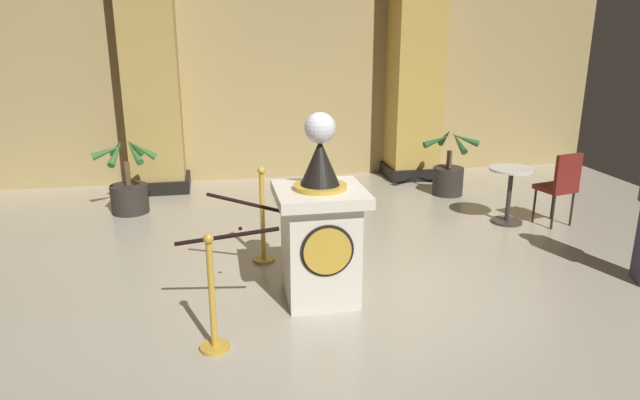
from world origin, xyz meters
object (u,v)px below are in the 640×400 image
potted_palm_left (129,189)px  cafe_table (510,188)px  cafe_chair_red (561,183)px  stanchion_near (263,229)px  stanchion_far (213,311)px  potted_palm_right (448,174)px  pedestal_clock (320,230)px

potted_palm_left → cafe_table: size_ratio=1.44×
cafe_table → cafe_chair_red: 0.62m
stanchion_near → cafe_table: (3.26, 0.68, 0.09)m
stanchion_far → cafe_chair_red: size_ratio=1.02×
stanchion_near → potted_palm_right: size_ratio=1.04×
pedestal_clock → cafe_chair_red: size_ratio=1.84×
pedestal_clock → cafe_chair_red: pedestal_clock is taller
stanchion_far → cafe_table: 4.51m
potted_palm_left → cafe_chair_red: 5.71m
stanchion_near → potted_palm_left: bearing=128.5°
stanchion_far → cafe_chair_red: 4.90m
cafe_table → stanchion_near: bearing=-168.3°
potted_palm_left → potted_palm_right: bearing=-0.0°
pedestal_clock → potted_palm_left: pedestal_clock is taller
cafe_table → potted_palm_right: bearing=99.9°
cafe_table → cafe_chair_red: size_ratio=0.77×
potted_palm_right → cafe_chair_red: potted_palm_right is taller
stanchion_near → cafe_chair_red: bearing=6.7°
stanchion_far → cafe_table: stanchion_far is taller
cafe_chair_red → cafe_table: bearing=158.5°
stanchion_near → stanchion_far: size_ratio=1.08×
potted_palm_right → cafe_table: (0.24, -1.39, 0.15)m
pedestal_clock → potted_palm_right: (2.58, 3.05, -0.36)m
stanchion_near → potted_palm_left: size_ratio=1.00×
cafe_chair_red → stanchion_near: bearing=-173.3°
stanchion_near → potted_palm_right: (3.02, 2.06, -0.05)m
stanchion_near → potted_palm_right: bearing=34.3°
pedestal_clock → stanchion_far: (-1.00, -0.72, -0.34)m
cafe_table → potted_palm_left: bearing=164.2°
cafe_chair_red → stanchion_far: bearing=-153.7°
stanchion_near → cafe_table: 3.33m
potted_palm_left → potted_palm_right: size_ratio=1.03×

